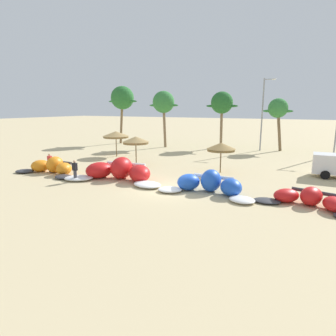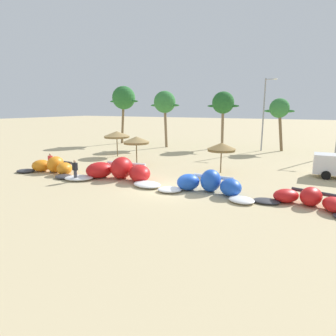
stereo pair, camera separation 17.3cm
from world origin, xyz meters
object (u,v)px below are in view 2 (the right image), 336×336
(kite_left_of_center, at_px, (209,184))
(lamppost_west, at_px, (265,111))
(kite_far_left, at_px, (53,167))
(beach_umbrella_near_palms, at_px, (221,147))
(kite_left, at_px, (119,171))
(palm_left_of_gap, at_px, (223,103))
(beach_umbrella_middle, at_px, (136,140))
(beach_umbrella_near_van, at_px, (117,135))
(palm_leftmost, at_px, (124,98))
(person_near_kites, at_px, (75,171))
(palm_center_left, at_px, (279,109))
(palm_left, at_px, (165,103))
(kite_center, at_px, (309,200))
(person_by_umbrellas, at_px, (51,163))

(kite_left_of_center, bearing_deg, lamppost_west, 91.14)
(kite_far_left, height_order, beach_umbrella_near_palms, beach_umbrella_near_palms)
(kite_left, bearing_deg, beach_umbrella_near_palms, 44.05)
(palm_left_of_gap, bearing_deg, beach_umbrella_middle, -102.67)
(beach_umbrella_near_van, bearing_deg, palm_leftmost, 122.12)
(kite_left_of_center, xyz_separation_m, beach_umbrella_near_palms, (-1.14, 6.07, 1.63))
(kite_far_left, bearing_deg, palm_left_of_gap, 70.66)
(person_near_kites, distance_m, lamppost_west, 24.97)
(beach_umbrella_near_van, xyz_separation_m, beach_umbrella_near_palms, (12.95, -2.70, -0.27))
(beach_umbrella_middle, relative_size, beach_umbrella_near_palms, 1.07)
(palm_center_left, bearing_deg, kite_left, -111.37)
(beach_umbrella_near_van, height_order, palm_leftmost, palm_leftmost)
(beach_umbrella_near_van, bearing_deg, palm_left, 84.14)
(kite_left, xyz_separation_m, kite_left_of_center, (7.28, -0.13, -0.08))
(palm_left_of_gap, height_order, palm_center_left, palm_left_of_gap)
(kite_left, height_order, person_near_kites, kite_left)
(beach_umbrella_near_van, relative_size, palm_center_left, 0.45)
(kite_left_of_center, bearing_deg, kite_left, 178.95)
(beach_umbrella_middle, bearing_deg, palm_left, 106.44)
(kite_center, distance_m, person_near_kites, 15.83)
(beach_umbrella_middle, bearing_deg, beach_umbrella_near_van, 146.90)
(kite_center, bearing_deg, kite_left, 179.64)
(kite_left, relative_size, kite_left_of_center, 1.23)
(beach_umbrella_near_van, height_order, beach_umbrella_near_palms, beach_umbrella_near_van)
(kite_center, distance_m, palm_left_of_gap, 24.98)
(kite_left, xyz_separation_m, palm_left_of_gap, (1.37, 21.23, 5.31))
(kite_left, bearing_deg, kite_center, -0.36)
(beach_umbrella_near_van, distance_m, beach_umbrella_middle, 5.57)
(palm_leftmost, distance_m, palm_center_left, 22.00)
(kite_left, height_order, palm_left, palm_left)
(kite_center, height_order, palm_center_left, palm_center_left)
(kite_left_of_center, relative_size, beach_umbrella_middle, 2.44)
(person_near_kites, xyz_separation_m, palm_left, (-3.29, 20.08, 5.22))
(kite_left_of_center, height_order, person_near_kites, person_near_kites)
(kite_left_of_center, height_order, lamppost_west, lamppost_west)
(kite_left, height_order, kite_left_of_center, kite_left)
(beach_umbrella_near_palms, relative_size, palm_left_of_gap, 0.34)
(kite_far_left, bearing_deg, person_by_umbrellas, 156.78)
(person_near_kites, height_order, palm_left, palm_left)
(kite_center, distance_m, beach_umbrella_near_palms, 9.43)
(person_by_umbrellas, xyz_separation_m, palm_left_of_gap, (8.14, 21.83, 5.13))
(person_by_umbrellas, bearing_deg, beach_umbrella_near_palms, 26.89)
(beach_umbrella_near_palms, distance_m, palm_left_of_gap, 16.45)
(palm_left, bearing_deg, beach_umbrella_middle, -73.56)
(kite_left_of_center, relative_size, person_near_kites, 4.10)
(beach_umbrella_middle, xyz_separation_m, lamppost_west, (9.01, 15.18, 2.60))
(palm_left_of_gap, bearing_deg, beach_umbrella_near_palms, -72.67)
(kite_left_of_center, relative_size, person_by_umbrellas, 4.10)
(beach_umbrella_near_palms, bearing_deg, person_near_kites, -137.64)
(beach_umbrella_middle, xyz_separation_m, palm_leftmost, (-11.14, 13.35, 4.38))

